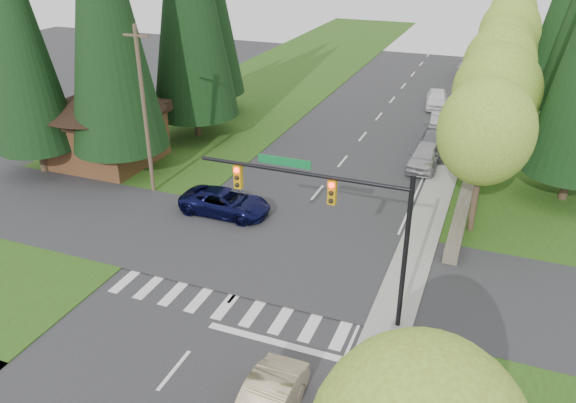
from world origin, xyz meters
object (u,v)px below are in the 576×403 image
Objects in this scene: parked_car_c at (441,125)px; parked_car_a at (426,156)px; parked_car_b at (433,144)px; parked_car_e at (467,70)px; suv_navy at (225,202)px; parked_car_d at (437,99)px.

parked_car_a is at bearing -95.93° from parked_car_c.
parked_car_e is at bearing 84.96° from parked_car_b.
parked_car_c reaches higher than suv_navy.
parked_car_d reaches higher than suv_navy.
parked_car_c is at bearing 84.96° from parked_car_b.
suv_navy is 14.54m from parked_car_a.
parked_car_a reaches higher than parked_car_d.
parked_car_a is at bearing -40.27° from suv_navy.
parked_car_a is 1.02× the size of parked_car_d.
suv_navy is 39.60m from parked_car_e.
parked_car_a is 0.95× the size of parked_car_c.
parked_car_e reaches higher than suv_navy.
parked_car_a is at bearing -92.15° from parked_car_d.
suv_navy is at bearing -128.46° from parked_car_a.
parked_car_a is (9.44, 11.06, 0.09)m from suv_navy.
parked_car_d is at bearing 97.06° from parked_car_a.
parked_car_d is 0.86× the size of parked_car_e.
parked_car_e is at bearing 85.00° from parked_car_c.
parked_car_e is (0.00, 20.37, -0.03)m from parked_car_c.
parked_car_a reaches higher than parked_car_b.
parked_car_c reaches higher than parked_car_a.
parked_car_c is 7.73m from parked_car_d.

